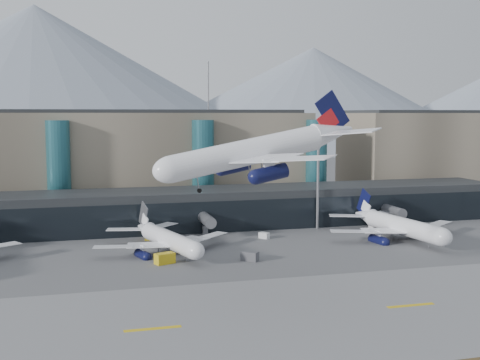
# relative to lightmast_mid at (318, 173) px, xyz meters

# --- Properties ---
(ground) EXTENTS (900.00, 900.00, 0.00)m
(ground) POSITION_rel_lightmast_mid_xyz_m (-30.00, -48.00, -14.42)
(ground) COLOR #515154
(ground) RESTS_ON ground
(runway_strip) EXTENTS (400.00, 40.00, 0.04)m
(runway_strip) POSITION_rel_lightmast_mid_xyz_m (-30.00, -63.00, -14.40)
(runway_strip) COLOR slate
(runway_strip) RESTS_ON ground
(runway_markings) EXTENTS (128.00, 1.00, 0.02)m
(runway_markings) POSITION_rel_lightmast_mid_xyz_m (-30.00, -63.00, -14.37)
(runway_markings) COLOR gold
(runway_markings) RESTS_ON ground
(concourse) EXTENTS (170.00, 27.00, 10.00)m
(concourse) POSITION_rel_lightmast_mid_xyz_m (-30.02, 9.73, -9.45)
(concourse) COLOR black
(concourse) RESTS_ON ground
(terminal_main) EXTENTS (130.00, 30.00, 31.00)m
(terminal_main) POSITION_rel_lightmast_mid_xyz_m (-55.00, 42.00, 1.03)
(terminal_main) COLOR gray
(terminal_main) RESTS_ON ground
(terminal_east) EXTENTS (70.00, 30.00, 31.00)m
(terminal_east) POSITION_rel_lightmast_mid_xyz_m (65.00, 42.00, 1.03)
(terminal_east) COLOR gray
(terminal_east) RESTS_ON ground
(teal_towers) EXTENTS (116.40, 19.40, 46.00)m
(teal_towers) POSITION_rel_lightmast_mid_xyz_m (-44.99, 26.01, -0.41)
(teal_towers) COLOR #26606B
(teal_towers) RESTS_ON ground
(mountain_ridge) EXTENTS (910.00, 400.00, 110.00)m
(mountain_ridge) POSITION_rel_lightmast_mid_xyz_m (-14.03, 332.00, 31.33)
(mountain_ridge) COLOR gray
(mountain_ridge) RESTS_ON ground
(lightmast_mid) EXTENTS (3.00, 1.20, 25.60)m
(lightmast_mid) POSITION_rel_lightmast_mid_xyz_m (0.00, 0.00, 0.00)
(lightmast_mid) COLOR slate
(lightmast_mid) RESTS_ON ground
(hero_jet) EXTENTS (36.74, 36.54, 11.90)m
(hero_jet) POSITION_rel_lightmast_mid_xyz_m (-30.16, -51.92, 10.67)
(hero_jet) COLOR white
(hero_jet) RESTS_ON ground
(jet_parked_mid) EXTENTS (31.84, 33.28, 10.68)m
(jet_parked_mid) POSITION_rel_lightmast_mid_xyz_m (-42.13, -15.71, -10.38)
(jet_parked_mid) COLOR white
(jet_parked_mid) RESTS_ON ground
(jet_parked_right) EXTENTS (36.46, 36.51, 11.85)m
(jet_parked_right) POSITION_rel_lightmast_mid_xyz_m (13.42, -15.52, -9.94)
(jet_parked_right) COLOR white
(jet_parked_right) RESTS_ON ground
(veh_b) EXTENTS (2.08, 2.87, 1.50)m
(veh_b) POSITION_rel_lightmast_mid_xyz_m (-44.02, -2.79, -13.67)
(veh_b) COLOR gold
(veh_b) RESTS_ON ground
(veh_c) EXTENTS (3.77, 3.60, 1.90)m
(veh_c) POSITION_rel_lightmast_mid_xyz_m (-26.41, -28.88, -13.47)
(veh_c) COLOR #4A494E
(veh_c) RESTS_ON ground
(veh_d) EXTENTS (2.89, 2.76, 1.49)m
(veh_d) POSITION_rel_lightmast_mid_xyz_m (14.83, -2.05, -13.67)
(veh_d) COLOR silver
(veh_d) RESTS_ON ground
(veh_g) EXTENTS (2.61, 2.79, 1.42)m
(veh_g) POSITION_rel_lightmast_mid_xyz_m (-17.06, -8.45, -13.71)
(veh_g) COLOR silver
(veh_g) RESTS_ON ground
(veh_h) EXTENTS (4.35, 3.32, 2.14)m
(veh_h) POSITION_rel_lightmast_mid_xyz_m (-43.43, -26.83, -13.35)
(veh_h) COLOR gold
(veh_h) RESTS_ON ground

